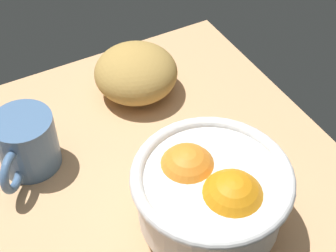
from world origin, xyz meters
TOP-DOWN VIEW (x-y plane):
  - ground_plane at (0.00, 0.00)cm, footprint 69.89×54.53cm
  - fruit_bowl at (-10.20, 13.14)cm, footprint 19.51×19.51cm
  - bread_loaf at (-13.57, -14.80)cm, footprint 18.85×18.84cm
  - mug at (6.81, -7.83)cm, footprint 9.87×11.31cm

SIDE VIEW (x-z plane):
  - ground_plane at x=0.00cm, z-range -3.00..0.00cm
  - bread_loaf at x=-13.57cm, z-range 0.00..8.09cm
  - mug at x=6.81cm, z-range 0.00..8.59cm
  - fruit_bowl at x=-10.20cm, z-range 0.89..12.79cm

